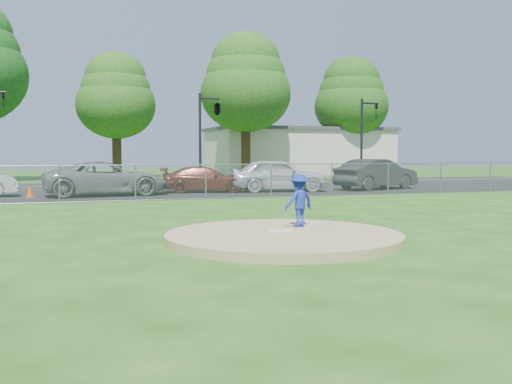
% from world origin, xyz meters
% --- Properties ---
extents(ground, '(120.00, 120.00, 0.00)m').
position_xyz_m(ground, '(0.00, 10.00, 0.00)').
color(ground, '#1B4B10').
rests_on(ground, ground).
extents(pitchers_mound, '(5.40, 5.40, 0.20)m').
position_xyz_m(pitchers_mound, '(0.00, 0.00, 0.10)').
color(pitchers_mound, '#A08957').
rests_on(pitchers_mound, ground).
extents(pitching_rubber, '(0.60, 0.15, 0.04)m').
position_xyz_m(pitching_rubber, '(0.00, 0.20, 0.22)').
color(pitching_rubber, white).
rests_on(pitching_rubber, pitchers_mound).
extents(chain_link_fence, '(40.00, 0.06, 1.50)m').
position_xyz_m(chain_link_fence, '(0.00, 12.00, 0.75)').
color(chain_link_fence, gray).
rests_on(chain_link_fence, ground).
extents(parking_lot, '(50.00, 8.00, 0.01)m').
position_xyz_m(parking_lot, '(0.00, 16.50, 0.01)').
color(parking_lot, black).
rests_on(parking_lot, ground).
extents(street, '(60.00, 7.00, 0.01)m').
position_xyz_m(street, '(0.00, 24.00, 0.00)').
color(street, black).
rests_on(street, ground).
extents(commercial_building, '(16.40, 9.40, 4.30)m').
position_xyz_m(commercial_building, '(16.00, 38.00, 2.16)').
color(commercial_building, beige).
rests_on(commercial_building, ground).
extents(tree_center, '(6.16, 6.16, 9.84)m').
position_xyz_m(tree_center, '(-1.00, 34.00, 6.47)').
color(tree_center, '#342113').
rests_on(tree_center, ground).
extents(tree_right, '(7.28, 7.28, 11.63)m').
position_xyz_m(tree_right, '(9.00, 32.00, 7.65)').
color(tree_right, '#332112').
rests_on(tree_right, ground).
extents(tree_far_right, '(6.72, 6.72, 10.74)m').
position_xyz_m(tree_far_right, '(20.00, 35.00, 7.06)').
color(tree_far_right, '#3D2A16').
rests_on(tree_far_right, ground).
extents(traffic_signal_center, '(1.42, 2.48, 5.60)m').
position_xyz_m(traffic_signal_center, '(3.97, 22.00, 4.61)').
color(traffic_signal_center, black).
rests_on(traffic_signal_center, ground).
extents(traffic_signal_right, '(1.28, 0.20, 5.60)m').
position_xyz_m(traffic_signal_right, '(14.24, 22.00, 3.36)').
color(traffic_signal_right, black).
rests_on(traffic_signal_right, ground).
extents(pitcher, '(0.96, 0.76, 1.31)m').
position_xyz_m(pitcher, '(0.73, 0.86, 0.86)').
color(pitcher, navy).
rests_on(pitcher, pitchers_mound).
extents(traffic_cone, '(0.31, 0.31, 0.61)m').
position_xyz_m(traffic_cone, '(-6.29, 15.14, 0.31)').
color(traffic_cone, '#F94D0D').
rests_on(traffic_cone, parking_lot).
extents(parked_car_gray, '(5.88, 3.09, 1.58)m').
position_xyz_m(parked_car_gray, '(-2.99, 15.46, 0.80)').
color(parked_car_gray, gray).
rests_on(parked_car_gray, parking_lot).
extents(parked_car_darkred, '(4.74, 2.74, 1.29)m').
position_xyz_m(parked_car_darkred, '(1.96, 16.22, 0.66)').
color(parked_car_darkred, '#5E1D17').
rests_on(parked_car_darkred, parking_lot).
extents(parked_car_pearl, '(5.28, 2.81, 1.71)m').
position_xyz_m(parked_car_pearl, '(5.64, 15.54, 0.86)').
color(parked_car_pearl, silver).
rests_on(parked_car_pearl, parking_lot).
extents(parked_car_charcoal, '(5.31, 3.23, 1.65)m').
position_xyz_m(parked_car_charcoal, '(11.38, 15.49, 0.84)').
color(parked_car_charcoal, '#27272A').
rests_on(parked_car_charcoal, parking_lot).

